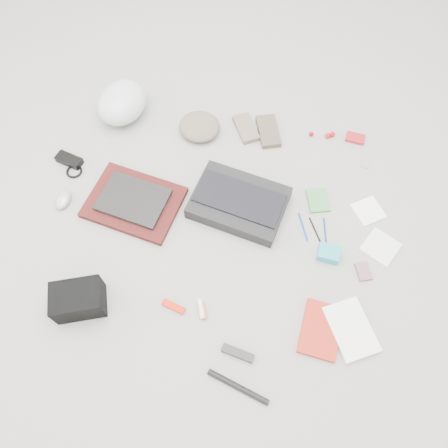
# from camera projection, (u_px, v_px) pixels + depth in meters

# --- Properties ---
(ground_plane) EXTENTS (4.00, 4.00, 0.00)m
(ground_plane) POSITION_uv_depth(u_px,v_px,m) (224.00, 229.00, 1.95)
(ground_plane) COLOR gray
(messenger_bag) EXTENTS (0.48, 0.40, 0.07)m
(messenger_bag) POSITION_uv_depth(u_px,v_px,m) (239.00, 203.00, 1.97)
(messenger_bag) COLOR black
(messenger_bag) RESTS_ON ground_plane
(bag_flap) EXTENTS (0.42, 0.28, 0.01)m
(bag_flap) POSITION_uv_depth(u_px,v_px,m) (239.00, 198.00, 1.94)
(bag_flap) COLOR black
(bag_flap) RESTS_ON messenger_bag
(laptop_sleeve) EXTENTS (0.48, 0.40, 0.03)m
(laptop_sleeve) POSITION_uv_depth(u_px,v_px,m) (134.00, 202.00, 2.00)
(laptop_sleeve) COLOR #441311
(laptop_sleeve) RESTS_ON ground_plane
(laptop) EXTENTS (0.34, 0.29, 0.02)m
(laptop) POSITION_uv_depth(u_px,v_px,m) (133.00, 200.00, 1.97)
(laptop) COLOR black
(laptop) RESTS_ON laptop_sleeve
(bike_helmet) EXTENTS (0.31, 0.34, 0.17)m
(bike_helmet) POSITION_uv_depth(u_px,v_px,m) (122.00, 103.00, 2.18)
(bike_helmet) COLOR silver
(bike_helmet) RESTS_ON ground_plane
(beanie) EXTENTS (0.26, 0.25, 0.07)m
(beanie) POSITION_uv_depth(u_px,v_px,m) (199.00, 127.00, 2.17)
(beanie) COLOR #69604E
(beanie) RESTS_ON ground_plane
(mitten_left) EXTENTS (0.15, 0.20, 0.03)m
(mitten_left) POSITION_uv_depth(u_px,v_px,m) (246.00, 128.00, 2.20)
(mitten_left) COLOR #74654E
(mitten_left) RESTS_ON ground_plane
(mitten_right) EXTENTS (0.14, 0.21, 0.03)m
(mitten_right) POSITION_uv_depth(u_px,v_px,m) (268.00, 131.00, 2.19)
(mitten_right) COLOR brown
(mitten_right) RESTS_ON ground_plane
(power_brick) EXTENTS (0.14, 0.10, 0.03)m
(power_brick) POSITION_uv_depth(u_px,v_px,m) (69.00, 160.00, 2.10)
(power_brick) COLOR black
(power_brick) RESTS_ON ground_plane
(cable_coil) EXTENTS (0.10, 0.10, 0.01)m
(cable_coil) POSITION_uv_depth(u_px,v_px,m) (74.00, 171.00, 2.09)
(cable_coil) COLOR black
(cable_coil) RESTS_ON ground_plane
(mouse) EXTENTS (0.07, 0.11, 0.04)m
(mouse) POSITION_uv_depth(u_px,v_px,m) (63.00, 199.00, 2.00)
(mouse) COLOR #9D9CAC
(mouse) RESTS_ON ground_plane
(camera_bag) EXTENTS (0.23, 0.19, 0.13)m
(camera_bag) POSITION_uv_depth(u_px,v_px,m) (78.00, 300.00, 1.73)
(camera_bag) COLOR black
(camera_bag) RESTS_ON ground_plane
(multitool) EXTENTS (0.10, 0.06, 0.02)m
(multitool) POSITION_uv_depth(u_px,v_px,m) (174.00, 306.00, 1.78)
(multitool) COLOR #C21901
(multitool) RESTS_ON ground_plane
(toiletry_tube_white) EXTENTS (0.04, 0.08, 0.02)m
(toiletry_tube_white) POSITION_uv_depth(u_px,v_px,m) (201.00, 309.00, 1.77)
(toiletry_tube_white) COLOR silver
(toiletry_tube_white) RESTS_ON ground_plane
(toiletry_tube_orange) EXTENTS (0.04, 0.08, 0.02)m
(toiletry_tube_orange) POSITION_uv_depth(u_px,v_px,m) (203.00, 310.00, 1.77)
(toiletry_tube_orange) COLOR #C77125
(toiletry_tube_orange) RESTS_ON ground_plane
(u_lock) EXTENTS (0.13, 0.07, 0.03)m
(u_lock) POSITION_uv_depth(u_px,v_px,m) (238.00, 353.00, 1.69)
(u_lock) COLOR black
(u_lock) RESTS_ON ground_plane
(bike_pump) EXTENTS (0.24, 0.11, 0.02)m
(bike_pump) POSITION_uv_depth(u_px,v_px,m) (238.00, 387.00, 1.63)
(bike_pump) COLOR black
(bike_pump) RESTS_ON ground_plane
(book_red) EXTENTS (0.19, 0.25, 0.02)m
(book_red) POSITION_uv_depth(u_px,v_px,m) (321.00, 330.00, 1.73)
(book_red) COLOR red
(book_red) RESTS_ON ground_plane
(book_white) EXTENTS (0.23, 0.27, 0.02)m
(book_white) POSITION_uv_depth(u_px,v_px,m) (351.00, 329.00, 1.73)
(book_white) COLOR white
(book_white) RESTS_ON ground_plane
(notepad) EXTENTS (0.11, 0.14, 0.01)m
(notepad) POSITION_uv_depth(u_px,v_px,m) (318.00, 200.00, 2.01)
(notepad) COLOR #3F7F40
(notepad) RESTS_ON ground_plane
(pen_blue) EXTENTS (0.05, 0.14, 0.01)m
(pen_blue) POSITION_uv_depth(u_px,v_px,m) (303.00, 227.00, 1.95)
(pen_blue) COLOR #1434A0
(pen_blue) RESTS_ON ground_plane
(pen_black) EXTENTS (0.05, 0.12, 0.01)m
(pen_black) POSITION_uv_depth(u_px,v_px,m) (315.00, 229.00, 1.94)
(pen_black) COLOR black
(pen_black) RESTS_ON ground_plane
(pen_navy) EXTENTS (0.02, 0.13, 0.01)m
(pen_navy) POSITION_uv_depth(u_px,v_px,m) (325.00, 231.00, 1.94)
(pen_navy) COLOR navy
(pen_navy) RESTS_ON ground_plane
(accordion_wallet) EXTENTS (0.10, 0.09, 0.05)m
(accordion_wallet) POSITION_uv_depth(u_px,v_px,m) (329.00, 253.00, 1.87)
(accordion_wallet) COLOR #23A1B5
(accordion_wallet) RESTS_ON ground_plane
(card_deck) EXTENTS (0.08, 0.09, 0.02)m
(card_deck) POSITION_uv_depth(u_px,v_px,m) (363.00, 271.00, 1.85)
(card_deck) COLOR #815568
(card_deck) RESTS_ON ground_plane
(napkin_top) EXTENTS (0.17, 0.17, 0.01)m
(napkin_top) POSITION_uv_depth(u_px,v_px,m) (368.00, 211.00, 1.99)
(napkin_top) COLOR white
(napkin_top) RESTS_ON ground_plane
(napkin_bottom) EXTENTS (0.19, 0.19, 0.01)m
(napkin_bottom) POSITION_uv_depth(u_px,v_px,m) (381.00, 247.00, 1.90)
(napkin_bottom) COLOR silver
(napkin_bottom) RESTS_ON ground_plane
(lollipop_a) EXTENTS (0.03, 0.03, 0.02)m
(lollipop_a) POSITION_uv_depth(u_px,v_px,m) (311.00, 134.00, 2.18)
(lollipop_a) COLOR #B90003
(lollipop_a) RESTS_ON ground_plane
(lollipop_b) EXTENTS (0.03, 0.03, 0.03)m
(lollipop_b) POSITION_uv_depth(u_px,v_px,m) (328.00, 136.00, 2.17)
(lollipop_b) COLOR #A2151C
(lollipop_b) RESTS_ON ground_plane
(lollipop_c) EXTENTS (0.03, 0.03, 0.03)m
(lollipop_c) POSITION_uv_depth(u_px,v_px,m) (332.00, 134.00, 2.18)
(lollipop_c) COLOR #B5060D
(lollipop_c) RESTS_ON ground_plane
(altoids_tin) EXTENTS (0.10, 0.07, 0.02)m
(altoids_tin) POSITION_uv_depth(u_px,v_px,m) (355.00, 138.00, 2.17)
(altoids_tin) COLOR #AA1C26
(altoids_tin) RESTS_ON ground_plane
(stamp_sheet) EXTENTS (0.05, 0.06, 0.00)m
(stamp_sheet) POSITION_uv_depth(u_px,v_px,m) (365.00, 164.00, 2.11)
(stamp_sheet) COLOR #A58299
(stamp_sheet) RESTS_ON ground_plane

